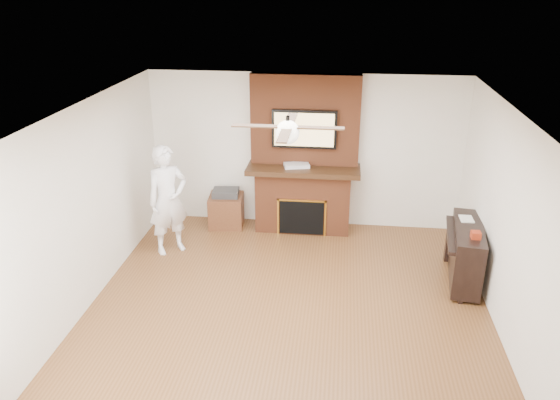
# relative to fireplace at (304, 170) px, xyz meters

# --- Properties ---
(room_shell) EXTENTS (5.36, 5.86, 2.86)m
(room_shell) POSITION_rel_fireplace_xyz_m (0.00, -2.55, 0.25)
(room_shell) COLOR brown
(room_shell) RESTS_ON ground
(fireplace) EXTENTS (1.78, 0.64, 2.50)m
(fireplace) POSITION_rel_fireplace_xyz_m (0.00, 0.00, 0.00)
(fireplace) COLOR brown
(fireplace) RESTS_ON ground
(tv) EXTENTS (1.00, 0.08, 0.60)m
(tv) POSITION_rel_fireplace_xyz_m (0.00, -0.05, 0.68)
(tv) COLOR black
(tv) RESTS_ON fireplace
(ceiling_fan) EXTENTS (1.21, 1.21, 0.31)m
(ceiling_fan) POSITION_rel_fireplace_xyz_m (-0.00, -2.55, 1.34)
(ceiling_fan) COLOR black
(ceiling_fan) RESTS_ON room_shell
(person) EXTENTS (0.73, 0.70, 1.65)m
(person) POSITION_rel_fireplace_xyz_m (-1.91, -1.06, -0.17)
(person) COLOR white
(person) RESTS_ON ground
(side_table) EXTENTS (0.59, 0.59, 0.63)m
(side_table) POSITION_rel_fireplace_xyz_m (-1.27, -0.07, -0.71)
(side_table) COLOR #502A17
(side_table) RESTS_ON ground
(piano) EXTENTS (0.62, 1.28, 0.90)m
(piano) POSITION_rel_fireplace_xyz_m (2.30, -1.46, -0.56)
(piano) COLOR black
(piano) RESTS_ON ground
(cable_box) EXTENTS (0.43, 0.31, 0.06)m
(cable_box) POSITION_rel_fireplace_xyz_m (-0.11, -0.10, 0.11)
(cable_box) COLOR silver
(cable_box) RESTS_ON fireplace
(candle_orange) EXTENTS (0.07, 0.07, 0.13)m
(candle_orange) POSITION_rel_fireplace_xyz_m (-0.14, -0.20, -0.93)
(candle_orange) COLOR orange
(candle_orange) RESTS_ON ground
(candle_green) EXTENTS (0.07, 0.07, 0.09)m
(candle_green) POSITION_rel_fireplace_xyz_m (-0.03, -0.23, -0.95)
(candle_green) COLOR #476E2C
(candle_green) RESTS_ON ground
(candle_cream) EXTENTS (0.08, 0.08, 0.12)m
(candle_cream) POSITION_rel_fireplace_xyz_m (0.19, -0.20, -0.93)
(candle_cream) COLOR #EFE4BE
(candle_cream) RESTS_ON ground
(candle_blue) EXTENTS (0.06, 0.06, 0.07)m
(candle_blue) POSITION_rel_fireplace_xyz_m (0.24, -0.18, -0.96)
(candle_blue) COLOR #396AAC
(candle_blue) RESTS_ON ground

